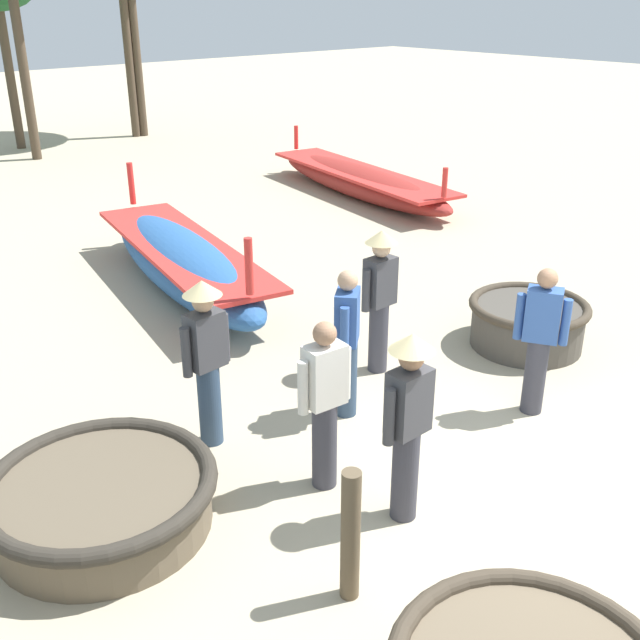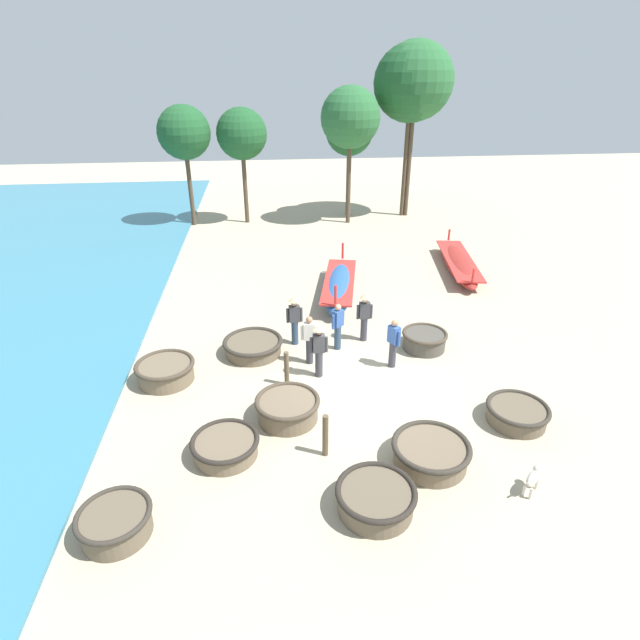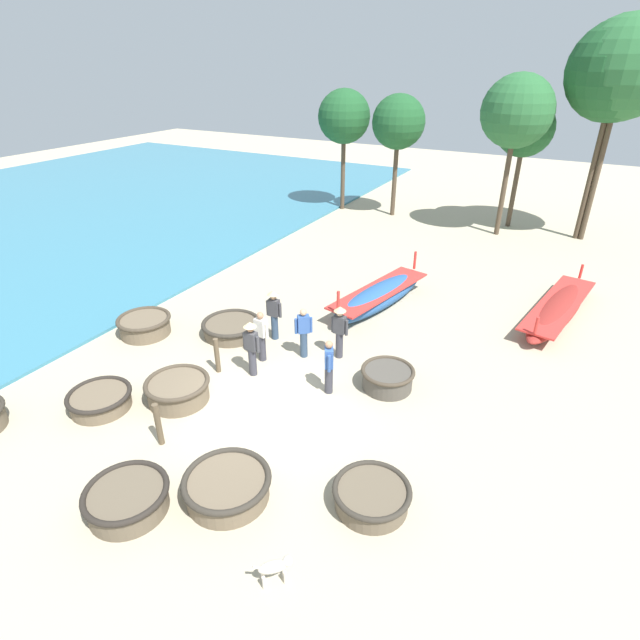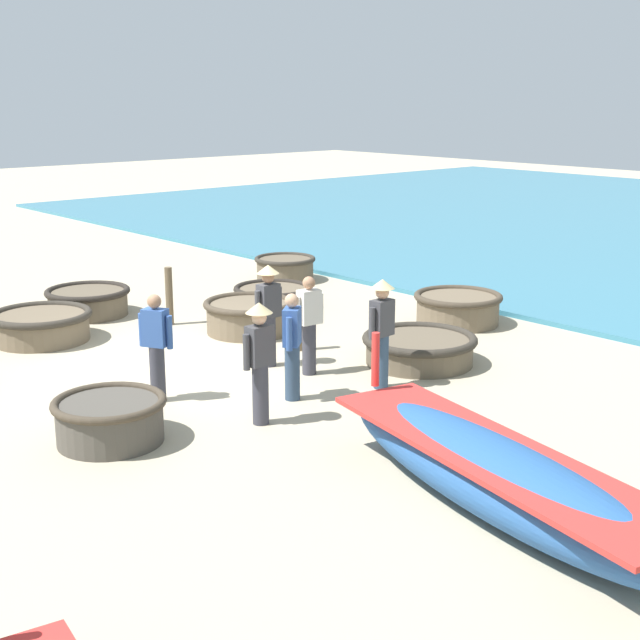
% 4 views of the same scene
% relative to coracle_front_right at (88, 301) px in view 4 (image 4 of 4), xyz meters
% --- Properties ---
extents(ground_plane, '(80.00, 80.00, 0.00)m').
position_rel_coracle_front_right_xyz_m(ground_plane, '(0.46, 4.06, -0.30)').
color(ground_plane, tan).
extents(coracle_front_right, '(1.67, 1.67, 0.55)m').
position_rel_coracle_front_right_xyz_m(coracle_front_right, '(0.00, 0.00, 0.00)').
color(coracle_front_right, brown).
rests_on(coracle_front_right, ground).
extents(coracle_weathered, '(1.88, 1.88, 0.48)m').
position_rel_coracle_front_right_xyz_m(coracle_weathered, '(-2.51, 6.59, -0.03)').
color(coracle_weathered, brown).
rests_on(coracle_weathered, ground).
extents(coracle_far_right, '(1.44, 1.44, 0.57)m').
position_rel_coracle_front_right_xyz_m(coracle_far_right, '(-5.09, -0.03, 0.01)').
color(coracle_far_right, brown).
rests_on(coracle_far_right, ground).
extents(coracle_beside_post, '(1.69, 1.69, 0.60)m').
position_rel_coracle_front_right_xyz_m(coracle_beside_post, '(-5.00, 5.32, 0.03)').
color(coracle_beside_post, brown).
rests_on(coracle_beside_post, ground).
extents(coracle_nearest, '(1.80, 1.80, 0.55)m').
position_rel_coracle_front_right_xyz_m(coracle_nearest, '(1.53, 1.19, -0.00)').
color(coracle_nearest, brown).
rests_on(coracle_nearest, ground).
extents(coracle_center, '(1.45, 1.45, 0.58)m').
position_rel_coracle_front_right_xyz_m(coracle_center, '(2.94, 6.29, 0.02)').
color(coracle_center, '#4C473F').
rests_on(coracle_center, ground).
extents(coracle_upturned, '(1.67, 1.67, 0.61)m').
position_rel_coracle_front_right_xyz_m(coracle_upturned, '(-1.61, 3.17, 0.03)').
color(coracle_upturned, brown).
rests_on(coracle_upturned, ground).
extents(coracle_front_left, '(1.60, 1.60, 0.47)m').
position_rel_coracle_front_right_xyz_m(coracle_front_left, '(-3.12, 1.97, -0.04)').
color(coracle_front_left, brown).
rests_on(coracle_front_left, ground).
extents(long_boat_ochre_hull, '(2.14, 5.21, 1.41)m').
position_rel_coracle_front_right_xyz_m(long_boat_ochre_hull, '(0.84, 10.73, 0.10)').
color(long_boat_ochre_hull, '#285693').
rests_on(long_boat_ochre_hull, ground).
extents(fisherman_hauling, '(0.53, 0.36, 1.67)m').
position_rel_coracle_front_right_xyz_m(fisherman_hauling, '(1.12, 7.05, 0.66)').
color(fisherman_hauling, '#383842').
rests_on(fisherman_hauling, ground).
extents(fisherman_standing_right, '(0.43, 0.39, 1.57)m').
position_rel_coracle_front_right_xyz_m(fisherman_standing_right, '(0.18, 6.58, 0.54)').
color(fisherman_standing_right, '#2D425B').
rests_on(fisherman_standing_right, ground).
extents(fisherman_with_hat, '(0.36, 0.47, 1.57)m').
position_rel_coracle_front_right_xyz_m(fisherman_with_hat, '(1.66, 5.34, 0.54)').
color(fisherman_with_hat, '#383842').
rests_on(fisherman_with_hat, ground).
extents(fisherman_crouching, '(0.53, 0.25, 1.57)m').
position_rel_coracle_front_right_xyz_m(fisherman_crouching, '(-0.79, 5.82, 0.54)').
color(fisherman_crouching, '#383842').
rests_on(fisherman_crouching, ground).
extents(fisherman_by_coracle, '(0.53, 0.36, 1.67)m').
position_rel_coracle_front_right_xyz_m(fisherman_by_coracle, '(-0.59, 5.07, 0.66)').
color(fisherman_by_coracle, '#383842').
rests_on(fisherman_by_coracle, ground).
extents(fisherman_standing_left, '(0.53, 0.36, 1.67)m').
position_rel_coracle_front_right_xyz_m(fisherman_standing_left, '(-1.16, 7.05, 0.66)').
color(fisherman_standing_left, '#2D425B').
rests_on(fisherman_standing_left, ground).
extents(mooring_post_shoreline, '(0.14, 0.14, 1.06)m').
position_rel_coracle_front_right_xyz_m(mooring_post_shoreline, '(-1.55, 4.71, 0.23)').
color(mooring_post_shoreline, brown).
rests_on(mooring_post_shoreline, ground).
extents(mooring_post_mid_beach, '(0.14, 0.14, 1.12)m').
position_rel_coracle_front_right_xyz_m(mooring_post_mid_beach, '(-0.82, 1.72, 0.26)').
color(mooring_post_mid_beach, brown).
rests_on(mooring_post_mid_beach, ground).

